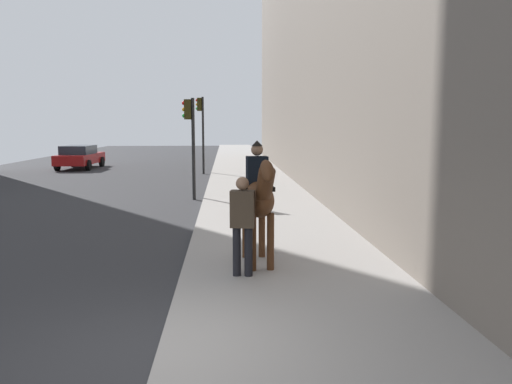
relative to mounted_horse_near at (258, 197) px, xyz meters
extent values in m
cube|color=gray|center=(-3.47, -0.58, -1.32)|extent=(120.00, 3.94, 0.12)
ellipsoid|color=#4C2B16|center=(0.08, 0.01, -0.04)|extent=(1.55, 0.71, 0.66)
cylinder|color=#4C2B16|center=(-0.35, -0.20, -0.75)|extent=(0.13, 0.13, 1.02)
cylinder|color=#4C2B16|center=(-0.38, 0.12, -0.75)|extent=(0.13, 0.13, 1.02)
cylinder|color=#4C2B16|center=(0.54, -0.11, -0.75)|extent=(0.13, 0.13, 1.02)
cylinder|color=#4C2B16|center=(0.51, 0.21, -0.75)|extent=(0.13, 0.13, 1.02)
cylinder|color=#4C2B16|center=(-0.69, -0.07, 0.30)|extent=(0.66, 0.34, 0.68)
ellipsoid|color=#4C2B16|center=(-0.90, -0.09, 0.55)|extent=(0.64, 0.28, 0.49)
cylinder|color=black|center=(0.79, 0.08, -0.14)|extent=(0.29, 0.13, 0.55)
cube|color=black|center=(0.13, 0.01, 0.14)|extent=(0.50, 0.64, 0.08)
cube|color=black|center=(0.13, 0.01, 0.45)|extent=(0.32, 0.41, 0.55)
sphere|color=#8C664C|center=(0.13, 0.01, 0.85)|extent=(0.22, 0.22, 0.22)
cone|color=black|center=(0.13, 0.01, 0.97)|extent=(0.22, 0.22, 0.10)
cylinder|color=black|center=(-0.67, 0.41, -0.84)|extent=(0.14, 0.14, 0.85)
cylinder|color=black|center=(-0.70, 0.21, -0.84)|extent=(0.14, 0.14, 0.85)
cube|color=#3F3326|center=(-0.68, 0.31, -0.10)|extent=(0.32, 0.43, 0.62)
sphere|color=#8C664C|center=(-0.68, 0.31, 0.33)|extent=(0.22, 0.22, 0.22)
cube|color=maroon|center=(22.49, 9.59, -0.76)|extent=(4.64, 1.97, 0.60)
cube|color=#262D38|center=(22.21, 9.59, -0.20)|extent=(2.43, 1.68, 0.52)
cylinder|color=black|center=(23.94, 10.46, -1.06)|extent=(0.65, 0.24, 0.64)
cylinder|color=black|center=(23.88, 8.63, -1.06)|extent=(0.65, 0.24, 0.64)
cylinder|color=black|center=(21.09, 10.54, -1.06)|extent=(0.65, 0.24, 0.64)
cylinder|color=black|center=(21.04, 8.71, -1.06)|extent=(0.65, 0.24, 0.64)
cylinder|color=black|center=(8.95, 1.73, 0.43)|extent=(0.12, 0.12, 3.62)
cube|color=#2D280C|center=(8.95, 1.91, 1.84)|extent=(0.20, 0.24, 0.70)
sphere|color=red|center=(8.95, 2.04, 2.06)|extent=(0.14, 0.14, 0.14)
sphere|color=orange|center=(8.95, 2.04, 1.84)|extent=(0.14, 0.14, 0.14)
sphere|color=green|center=(8.95, 2.04, 1.62)|extent=(0.14, 0.14, 0.14)
cylinder|color=black|center=(18.48, 1.81, 0.71)|extent=(0.12, 0.12, 4.18)
cube|color=#2D280C|center=(18.48, 1.99, 2.40)|extent=(0.20, 0.24, 0.70)
sphere|color=red|center=(18.48, 2.12, 2.62)|extent=(0.14, 0.14, 0.14)
sphere|color=orange|center=(18.48, 2.12, 2.40)|extent=(0.14, 0.14, 0.14)
sphere|color=green|center=(18.48, 2.12, 2.18)|extent=(0.14, 0.14, 0.14)
camera|label=1|loc=(-8.94, 0.58, 1.29)|focal=35.00mm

